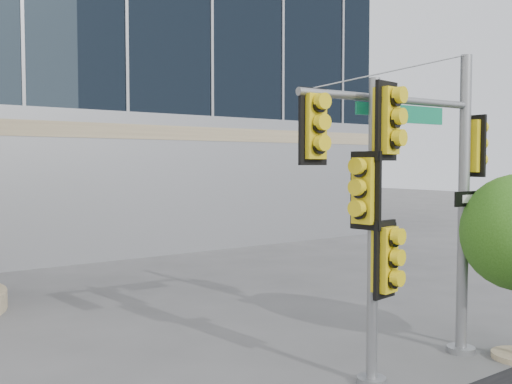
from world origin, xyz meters
TOP-DOWN VIEW (x-y plane):
  - ground at (0.00, 0.00)m, footprint 120.00×120.00m
  - main_signal_pole at (1.87, -0.86)m, footprint 4.75×0.61m
  - secondary_signal_pole at (0.15, -1.13)m, footprint 0.98×0.71m

SIDE VIEW (x-z plane):
  - ground at x=0.00m, z-range 0.00..0.00m
  - secondary_signal_pole at x=0.15m, z-range 0.47..5.89m
  - main_signal_pole at x=1.87m, z-range 0.73..6.86m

